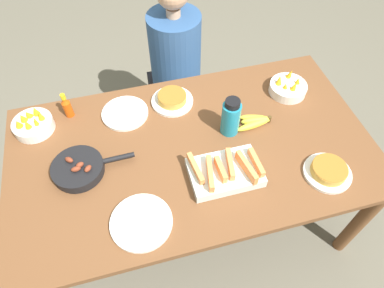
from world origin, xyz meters
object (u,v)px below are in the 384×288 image
melon_tray (225,171)px  fruit_bowl_citrus (33,124)px  empty_plate_far_left (125,113)px  frittata_plate_center (328,171)px  water_bottle (231,117)px  skillet (79,168)px  hot_sauce_bottle (67,106)px  frittata_plate_side (172,99)px  person_figure (176,79)px  fruit_bowl_mango (288,88)px  empty_plate_near_front (141,222)px  banana_bunch (255,121)px

melon_tray → fruit_bowl_citrus: (-0.84, 0.52, 0.00)m
empty_plate_far_left → frittata_plate_center: bearing=-36.0°
water_bottle → skillet: bearing=-175.6°
hot_sauce_bottle → fruit_bowl_citrus: bearing=-163.9°
frittata_plate_side → hot_sauce_bottle: size_ratio=1.53×
hot_sauce_bottle → person_figure: bearing=30.9°
melon_tray → person_figure: bearing=90.3°
person_figure → frittata_plate_center: bearing=-66.7°
frittata_plate_side → fruit_bowl_mango: fruit_bowl_mango is taller
fruit_bowl_mango → water_bottle: size_ratio=0.96×
empty_plate_near_front → hot_sauce_bottle: bearing=110.1°
empty_plate_near_front → fruit_bowl_mango: fruit_bowl_mango is taller
frittata_plate_center → empty_plate_near_front: size_ratio=0.83×
empty_plate_near_front → empty_plate_far_left: (0.02, 0.63, 0.00)m
banana_bunch → melon_tray: bearing=-134.0°
frittata_plate_side → person_figure: (0.12, 0.44, -0.26)m
fruit_bowl_citrus → hot_sauce_bottle: (0.18, 0.05, 0.03)m
banana_bunch → empty_plate_near_front: 0.76m
hot_sauce_bottle → banana_bunch: bearing=-18.8°
empty_plate_far_left → fruit_bowl_mango: fruit_bowl_mango is taller
empty_plate_near_front → water_bottle: (0.51, 0.38, 0.09)m
hot_sauce_bottle → melon_tray: bearing=-40.5°
skillet → empty_plate_far_left: 0.39m
frittata_plate_side → empty_plate_far_left: 0.26m
frittata_plate_center → empty_plate_near_front: 0.86m
frittata_plate_center → hot_sauce_bottle: size_ratio=1.48×
melon_tray → person_figure: 1.00m
empty_plate_far_left → fruit_bowl_mango: size_ratio=1.20×
frittata_plate_side → banana_bunch: bearing=-34.7°
frittata_plate_side → empty_plate_far_left: (-0.26, -0.02, -0.02)m
empty_plate_near_front → fruit_bowl_mango: (0.91, 0.56, 0.02)m
frittata_plate_center → empty_plate_near_front: bearing=-178.8°
skillet → person_figure: bearing=49.4°
skillet → fruit_bowl_mango: bearing=10.6°
water_bottle → person_figure: (-0.11, 0.71, -0.34)m
skillet → empty_plate_far_left: skillet is taller
frittata_plate_center → hot_sauce_bottle: hot_sauce_bottle is taller
water_bottle → person_figure: person_figure is taller
frittata_plate_center → skillet: bearing=164.3°
person_figure → water_bottle: bearing=-81.0°
person_figure → frittata_plate_side: bearing=-105.2°
fruit_bowl_citrus → banana_bunch: bearing=-13.4°
frittata_plate_side → water_bottle: water_bottle is taller
banana_bunch → frittata_plate_side: frittata_plate_side is taller
water_bottle → frittata_plate_center: bearing=-46.2°
empty_plate_near_front → person_figure: bearing=69.7°
skillet → water_bottle: 0.75m
skillet → person_figure: size_ratio=0.32×
frittata_plate_center → water_bottle: size_ratio=1.04×
frittata_plate_center → fruit_bowl_citrus: size_ratio=1.10×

